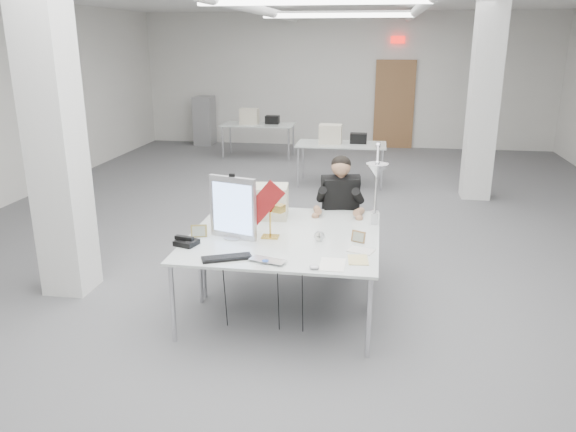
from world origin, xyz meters
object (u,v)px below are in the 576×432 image
(monitor, at_px, (233,208))
(laptop, at_px, (265,263))
(bankers_lamp, at_px, (270,221))
(desk_phone, at_px, (187,243))
(beige_monitor, at_px, (271,202))
(office_chair, at_px, (340,222))
(desk_main, at_px, (276,252))
(seated_person, at_px, (340,195))
(architect_lamp, at_px, (376,186))

(monitor, distance_m, laptop, 0.78)
(bankers_lamp, distance_m, desk_phone, 0.80)
(laptop, relative_size, beige_monitor, 0.87)
(desk_phone, bearing_deg, beige_monitor, 74.78)
(office_chair, relative_size, desk_phone, 6.13)
(laptop, xyz_separation_m, beige_monitor, (-0.20, 1.29, 0.16))
(desk_main, height_order, seated_person, seated_person)
(desk_phone, bearing_deg, monitor, 51.47)
(desk_phone, bearing_deg, seated_person, 64.29)
(beige_monitor, bearing_deg, seated_person, 27.76)
(seated_person, relative_size, beige_monitor, 2.77)
(bankers_lamp, relative_size, beige_monitor, 0.94)
(desk_main, xyz_separation_m, beige_monitor, (-0.23, 0.98, 0.18))
(bankers_lamp, bearing_deg, beige_monitor, 124.09)
(monitor, height_order, beige_monitor, monitor)
(bankers_lamp, bearing_deg, laptop, -59.20)
(office_chair, height_order, bankers_lamp, office_chair)
(office_chair, distance_m, desk_phone, 1.96)
(beige_monitor, bearing_deg, office_chair, 30.54)
(architect_lamp, bearing_deg, monitor, -179.35)
(laptop, bearing_deg, beige_monitor, 114.41)
(seated_person, height_order, laptop, seated_person)
(monitor, distance_m, beige_monitor, 0.74)
(seated_person, bearing_deg, desk_main, -121.93)
(laptop, xyz_separation_m, desk_phone, (-0.80, 0.33, 0.01))
(monitor, relative_size, beige_monitor, 1.65)
(office_chair, distance_m, monitor, 1.59)
(seated_person, distance_m, laptop, 1.82)
(office_chair, relative_size, laptop, 3.70)
(laptop, xyz_separation_m, bankers_lamp, (-0.08, 0.65, 0.16))
(desk_main, xyz_separation_m, architect_lamp, (0.85, 0.68, 0.47))
(monitor, bearing_deg, bankers_lamp, 26.67)
(desk_phone, bearing_deg, architect_lamp, 38.30)
(office_chair, height_order, seated_person, seated_person)
(architect_lamp, bearing_deg, seated_person, 100.78)
(seated_person, relative_size, architect_lamp, 1.08)
(beige_monitor, bearing_deg, desk_main, -82.05)
(seated_person, distance_m, architect_lamp, 0.90)
(seated_person, relative_size, bankers_lamp, 2.96)
(seated_person, xyz_separation_m, beige_monitor, (-0.70, -0.46, 0.02))
(bankers_lamp, bearing_deg, monitor, -146.71)
(seated_person, height_order, monitor, seated_person)
(desk_phone, distance_m, architect_lamp, 1.86)
(monitor, bearing_deg, desk_phone, -128.30)
(monitor, relative_size, laptop, 1.90)
(bankers_lamp, distance_m, architect_lamp, 1.07)
(laptop, bearing_deg, architect_lamp, 64.08)
(office_chair, height_order, desk_phone, office_chair)
(monitor, bearing_deg, office_chair, 69.65)
(laptop, relative_size, bankers_lamp, 0.93)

